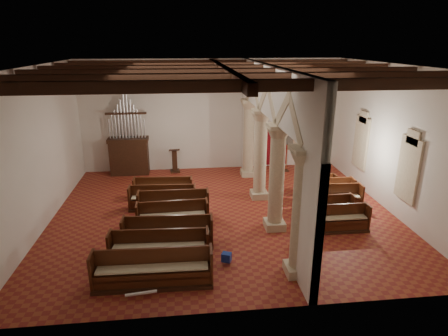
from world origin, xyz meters
The scene contains 32 objects.
floor centered at (0.00, 0.00, 0.00)m, with size 14.00×14.00×0.00m, color maroon.
ceiling centered at (0.00, 0.00, 6.00)m, with size 14.00×14.00×0.00m, color #331D11.
wall_back centered at (0.00, 6.00, 3.00)m, with size 14.00×0.02×6.00m, color white.
wall_front centered at (0.00, -6.00, 3.00)m, with size 14.00×0.02×6.00m, color white.
wall_left centered at (-7.00, 0.00, 3.00)m, with size 0.02×12.00×6.00m, color white.
wall_right centered at (7.00, 0.00, 3.00)m, with size 0.02×12.00×6.00m, color white.
ceiling_beams centered at (0.00, 0.00, 5.82)m, with size 13.80×11.80×0.30m, color #351C11, non-canonical shape.
arcade centered at (1.80, 0.00, 3.56)m, with size 0.90×11.90×6.00m.
window_right_a centered at (6.98, -1.50, 2.20)m, with size 0.03×1.00×2.20m, color #306D54.
window_right_b centered at (6.98, 2.50, 2.20)m, with size 0.03×1.00×2.20m, color #306D54.
window_back centered at (5.00, 5.98, 2.20)m, with size 1.00×0.03×2.20m, color #306D54.
pipe_organ centered at (-4.50, 5.50, 1.37)m, with size 2.10×0.85×4.40m.
lectern centered at (-2.10, 5.49, 0.58)m, with size 0.60×0.62×1.39m.
dossal_curtain centered at (3.50, 5.92, 1.17)m, with size 1.80×0.07×2.17m.
processional_banner centered at (4.04, 5.01, 0.83)m, with size 0.56×0.71×2.64m.
hymnal_box_a centered at (-0.32, -3.74, 0.25)m, with size 0.29×0.24×0.29m, color #18169C.
hymnal_box_b centered at (-1.67, -3.03, 0.25)m, with size 0.30×0.24×0.30m, color navy.
hymnal_box_c centered at (-0.99, -0.69, 0.24)m, with size 0.29×0.23×0.29m, color navy.
tube_heater_a centered at (-2.90, -5.18, 0.16)m, with size 0.09×0.09×0.88m, color white.
tube_heater_b centered at (-3.25, -4.16, 0.16)m, with size 0.10×0.10×1.00m, color white.
nave_pew_0 centered at (-2.59, -4.60, 0.37)m, with size 3.51×0.82×1.13m.
nave_pew_1 centered at (-2.48, -3.34, 0.36)m, with size 3.23×0.87×1.08m.
nave_pew_2 centered at (-2.22, -2.44, 0.37)m, with size 3.15×0.89×1.12m.
nave_pew_3 centered at (-2.09, -1.08, 0.36)m, with size 2.73×0.81×1.08m.
nave_pew_4 centered at (-2.07, -0.15, 0.38)m, with size 2.86×0.79×1.14m.
nave_pew_5 centered at (-2.56, 0.76, 0.34)m, with size 2.86×0.84×1.04m.
nave_pew_6 centered at (-2.58, 1.88, 0.32)m, with size 2.69×0.82×0.98m.
aisle_pew_0 centered at (4.26, -1.94, 0.34)m, with size 2.07×0.68×1.01m.
aisle_pew_1 centered at (4.31, -0.91, 0.33)m, with size 1.80×0.73×0.96m.
aisle_pew_2 centered at (4.76, -0.11, 0.37)m, with size 2.27×0.81×1.10m.
aisle_pew_3 centered at (4.85, 0.68, 0.37)m, with size 2.11×0.76×1.09m.
aisle_pew_4 centered at (4.61, 1.56, 0.32)m, with size 1.73×0.74×0.95m.
Camera 1 is at (-1.55, -14.15, 6.85)m, focal length 30.00 mm.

